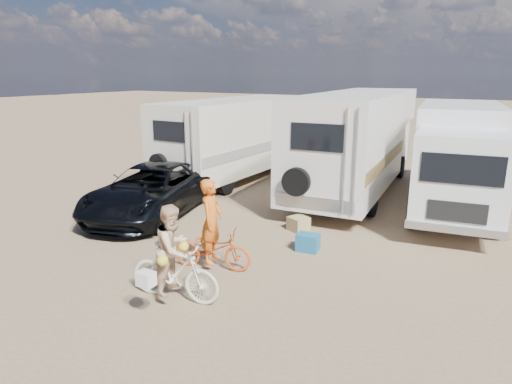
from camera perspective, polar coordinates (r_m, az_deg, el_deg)
The scene contains 11 objects.
ground at distance 9.88m, azimuth -1.30°, elevation -9.41°, with size 140.00×140.00×0.00m, color #937757.
rv_main at distance 16.04m, azimuth 12.82°, elevation 6.13°, with size 2.53×9.19×3.42m, color white, non-canonical shape.
rv_left at distance 17.60m, azimuth -2.62°, elevation 6.70°, with size 2.43×7.51×3.09m, color beige, non-canonical shape.
box_truck at distance 14.69m, azimuth 24.23°, elevation 3.82°, with size 2.33×7.37×3.13m, color silver, non-canonical shape.
dark_suv at distance 13.52m, azimuth -13.15°, elevation 0.23°, with size 2.41×5.23×1.45m, color black.
bike_man at distance 9.63m, azimuth -5.61°, elevation -7.21°, with size 0.60×1.73×0.91m, color #C44C14.
bike_woman at distance 8.45m, azimuth -10.36°, elevation -10.02°, with size 0.51×1.82×1.09m, color beige.
rider_man at distance 9.48m, azimuth -5.68°, elevation -4.71°, with size 0.66×0.43×1.80m, color orange.
rider_woman at distance 8.33m, azimuth -10.45°, elevation -8.27°, with size 0.80×0.63×1.65m, color tan.
cooler at distance 10.67m, azimuth 6.63°, elevation -6.41°, with size 0.51×0.37×0.41m, color #1D5F89.
crate at distance 11.99m, azimuth 5.44°, elevation -4.04°, with size 0.46×0.46×0.37m, color #9C8654.
Camera 1 is at (4.57, -7.75, 4.09)m, focal length 31.37 mm.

